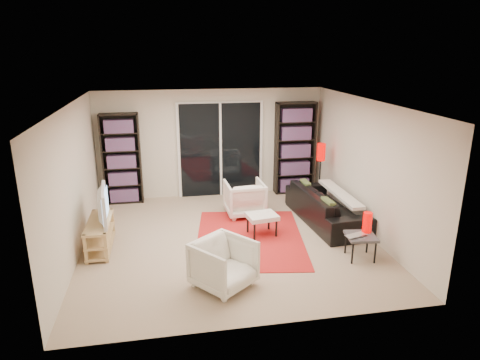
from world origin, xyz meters
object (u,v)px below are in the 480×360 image
Objects in this scene: sofa at (326,206)px; bookshelf_right at (295,148)px; floor_lamp at (321,159)px; armchair_front at (224,264)px; armchair_back at (245,198)px; side_table at (361,238)px; bookshelf_left at (122,159)px; tv_stand at (100,234)px; ottoman at (262,217)px.

bookshelf_right is at bearing -1.88° from sofa.
sofa is 1.65× the size of floor_lamp.
armchair_back is at bearing 34.08° from armchair_front.
floor_lamp is (0.24, 2.53, 0.66)m from side_table.
bookshelf_left is 2.41m from tv_stand.
sofa is at bearing 2.12° from armchair_front.
bookshelf_right is at bearing 60.15° from ottoman.
bookshelf_right is 1.58× the size of floor_lamp.
armchair_back reaches higher than ottoman.
bookshelf_left is 2.80m from armchair_back.
bookshelf_right is at bearing -141.60° from armchair_back.
tv_stand is 2.89m from armchair_back.
floor_lamp is (1.71, 0.34, 0.66)m from armchair_back.
side_table is at bearing 121.56° from armchair_back.
armchair_front is at bearing 126.65° from sofa.
tv_stand reaches higher than ottoman.
ottoman is (2.56, -2.24, -0.63)m from bookshelf_left.
floor_lamp is (1.59, 1.38, 0.67)m from ottoman.
bookshelf_right is 2.73× the size of armchair_back.
armchair_front reaches higher than ottoman.
sofa is 2.88× the size of armchair_front.
floor_lamp is at bearing 17.99° from tv_stand.
bookshelf_left is at bearing 138.82° from ottoman.
side_table is (1.35, -1.15, 0.01)m from ottoman.
bookshelf_right is 1.98m from armchair_back.
sofa is (3.93, -1.85, -0.66)m from bookshelf_left.
sofa is at bearing -102.73° from floor_lamp.
tv_stand is at bearing -162.01° from floor_lamp.
sofa is at bearing 5.94° from tv_stand.
armchair_front is at bearing -39.79° from tv_stand.
bookshelf_right reaches higher than side_table.
side_table is at bearing -14.97° from tv_stand.
bookshelf_right is at bearing 109.31° from floor_lamp.
bookshelf_right reaches higher than armchair_front.
sofa is at bearing 154.17° from armchair_back.
ottoman is 1.15× the size of side_table.
bookshelf_left reaches higher than ottoman.
ottoman is 2.21m from floor_lamp.
bookshelf_left is at bearing 60.45° from sofa.
ottoman is at bearing -139.02° from floor_lamp.
armchair_front is 2.32m from side_table.
side_table is (0.06, -3.39, -0.70)m from bookshelf_right.
bookshelf_right is at bearing 21.21° from armchair_front.
tv_stand is at bearing -150.76° from bookshelf_right.
bookshelf_right is 3.47m from side_table.
bookshelf_left is 4.24m from floor_lamp.
bookshelf_right is (3.85, -0.00, 0.07)m from bookshelf_left.
side_table is at bearing -40.52° from ottoman.
tv_stand is at bearing 101.39° from armchair_front.
ottoman is (-1.37, -0.39, 0.02)m from sofa.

